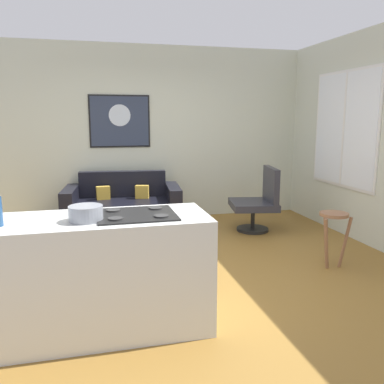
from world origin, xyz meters
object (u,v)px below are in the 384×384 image
object	(u,v)px
armchair	(259,201)
wall_painting	(120,121)
bar_stool	(333,225)
couch	(123,210)
coffee_table	(130,223)
mixing_bowl	(86,214)

from	to	relation	value
armchair	wall_painting	distance (m)	2.51
bar_stool	armchair	bearing A→B (deg)	97.64
armchair	couch	bearing A→B (deg)	163.48
armchair	bar_stool	xyz separation A→B (m)	(0.21, -1.58, 0.03)
coffee_table	armchair	world-z (taller)	armchair
couch	armchair	xyz separation A→B (m)	(1.95, -0.58, 0.16)
coffee_table	armchair	bearing A→B (deg)	18.78
mixing_bowl	wall_painting	size ratio (longest dim) A/B	0.26
couch	bar_stool	bearing A→B (deg)	-44.98
couch	wall_painting	distance (m)	1.43
bar_stool	wall_painting	size ratio (longest dim) A/B	0.66
couch	mixing_bowl	bearing A→B (deg)	-99.13
couch	armchair	bearing A→B (deg)	-16.52
wall_painting	mixing_bowl	bearing A→B (deg)	-98.24
couch	coffee_table	xyz separation A→B (m)	(-0.01, -1.25, 0.11)
coffee_table	mixing_bowl	bearing A→B (deg)	-104.86
coffee_table	wall_painting	world-z (taller)	wall_painting
armchair	bar_stool	world-z (taller)	armchair
bar_stool	mixing_bowl	xyz separation A→B (m)	(-2.65, -0.87, 0.49)
couch	wall_painting	world-z (taller)	wall_painting
mixing_bowl	wall_painting	distance (m)	3.67
couch	bar_stool	size ratio (longest dim) A/B	2.84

